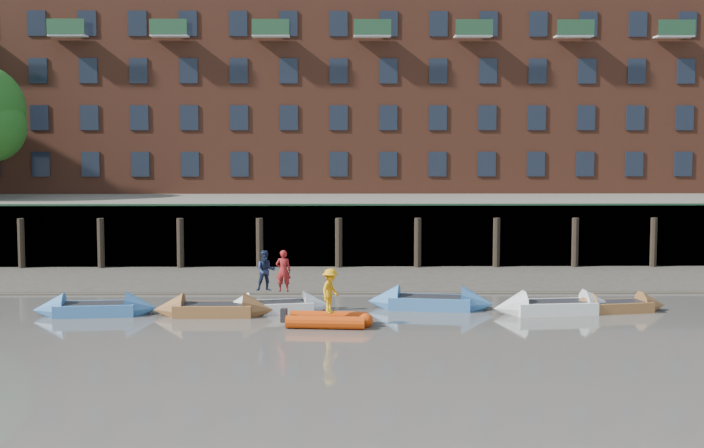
{
  "coord_description": "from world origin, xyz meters",
  "views": [
    {
      "loc": [
        -2.0,
        -27.45,
        6.85
      ],
      "look_at": [
        -1.46,
        12.0,
        3.2
      ],
      "focal_mm": 50.0,
      "sensor_mm": 36.0,
      "label": 1
    }
  ],
  "objects_px": {
    "person_rower_a": "(283,271)",
    "rowboat_5": "(554,307)",
    "rowboat_2": "(214,310)",
    "person_rower_b": "(266,271)",
    "rowboat_4": "(430,302)",
    "rib_tender": "(330,320)",
    "rowboat_1": "(95,309)",
    "rowboat_3": "(277,307)",
    "rowboat_6": "(616,306)",
    "person_rib_crew": "(330,291)"
  },
  "relations": [
    {
      "from": "person_rower_a",
      "to": "rowboat_5",
      "type": "bearing_deg",
      "value": -179.89
    },
    {
      "from": "rowboat_2",
      "to": "person_rower_b",
      "type": "height_order",
      "value": "person_rower_b"
    },
    {
      "from": "rowboat_4",
      "to": "rowboat_5",
      "type": "xyz_separation_m",
      "value": [
        4.64,
        -1.06,
        -0.01
      ]
    },
    {
      "from": "rowboat_2",
      "to": "person_rower_b",
      "type": "xyz_separation_m",
      "value": [
        1.92,
        0.72,
        1.38
      ]
    },
    {
      "from": "rowboat_5",
      "to": "rowboat_4",
      "type": "bearing_deg",
      "value": 160.7
    },
    {
      "from": "rib_tender",
      "to": "rowboat_1",
      "type": "bearing_deg",
      "value": 171.9
    },
    {
      "from": "rowboat_1",
      "to": "rowboat_5",
      "type": "bearing_deg",
      "value": -5.11
    },
    {
      "from": "rowboat_3",
      "to": "person_rower_a",
      "type": "distance_m",
      "value": 1.43
    },
    {
      "from": "rowboat_6",
      "to": "rowboat_1",
      "type": "bearing_deg",
      "value": 170.66
    },
    {
      "from": "rowboat_1",
      "to": "rowboat_6",
      "type": "distance_m",
      "value": 19.91
    },
    {
      "from": "rowboat_1",
      "to": "rowboat_3",
      "type": "relative_size",
      "value": 1.08
    },
    {
      "from": "rib_tender",
      "to": "person_rib_crew",
      "type": "relative_size",
      "value": 1.95
    },
    {
      "from": "rowboat_1",
      "to": "rowboat_3",
      "type": "xyz_separation_m",
      "value": [
        6.82,
        0.43,
        -0.02
      ]
    },
    {
      "from": "rowboat_6",
      "to": "person_rower_a",
      "type": "bearing_deg",
      "value": 169.49
    },
    {
      "from": "rowboat_3",
      "to": "person_rower_b",
      "type": "bearing_deg",
      "value": 154.5
    },
    {
      "from": "rowboat_5",
      "to": "person_rib_crew",
      "type": "relative_size",
      "value": 3.06
    },
    {
      "from": "person_rower_b",
      "to": "rowboat_5",
      "type": "bearing_deg",
      "value": -11.08
    },
    {
      "from": "rib_tender",
      "to": "person_rower_b",
      "type": "relative_size",
      "value": 1.99
    },
    {
      "from": "rowboat_1",
      "to": "person_rower_a",
      "type": "bearing_deg",
      "value": -2.19
    },
    {
      "from": "person_rower_b",
      "to": "rowboat_2",
      "type": "bearing_deg",
      "value": -168.25
    },
    {
      "from": "rowboat_5",
      "to": "rowboat_6",
      "type": "xyz_separation_m",
      "value": [
        2.47,
        0.3,
        -0.03
      ]
    },
    {
      "from": "rowboat_5",
      "to": "rowboat_6",
      "type": "bearing_deg",
      "value": 0.44
    },
    {
      "from": "rowboat_2",
      "to": "rowboat_3",
      "type": "xyz_separation_m",
      "value": [
        2.33,
        0.61,
        -0.02
      ]
    },
    {
      "from": "rowboat_1",
      "to": "rowboat_4",
      "type": "relative_size",
      "value": 0.93
    },
    {
      "from": "rowboat_2",
      "to": "person_rower_b",
      "type": "bearing_deg",
      "value": 20.96
    },
    {
      "from": "rowboat_6",
      "to": "rib_tender",
      "type": "xyz_separation_m",
      "value": [
        -11.0,
        -2.68,
        0.02
      ]
    },
    {
      "from": "rowboat_4",
      "to": "person_rib_crew",
      "type": "bearing_deg",
      "value": -128.55
    },
    {
      "from": "rowboat_1",
      "to": "rib_tender",
      "type": "height_order",
      "value": "rowboat_1"
    },
    {
      "from": "rowboat_2",
      "to": "rowboat_6",
      "type": "relative_size",
      "value": 1.08
    },
    {
      "from": "rowboat_6",
      "to": "person_rib_crew",
      "type": "bearing_deg",
      "value": -176.46
    },
    {
      "from": "rowboat_1",
      "to": "rib_tender",
      "type": "relative_size",
      "value": 1.51
    },
    {
      "from": "rowboat_3",
      "to": "person_rib_crew",
      "type": "distance_m",
      "value": 3.64
    },
    {
      "from": "person_rower_b",
      "to": "rib_tender",
      "type": "bearing_deg",
      "value": -57.13
    },
    {
      "from": "rowboat_2",
      "to": "rowboat_6",
      "type": "height_order",
      "value": "rowboat_2"
    },
    {
      "from": "rib_tender",
      "to": "rowboat_2",
      "type": "bearing_deg",
      "value": 160.88
    },
    {
      "from": "rowboat_4",
      "to": "person_rib_crew",
      "type": "distance_m",
      "value": 5.34
    },
    {
      "from": "person_rower_a",
      "to": "person_rower_b",
      "type": "bearing_deg",
      "value": -9.64
    },
    {
      "from": "rowboat_1",
      "to": "person_rower_a",
      "type": "height_order",
      "value": "person_rower_a"
    },
    {
      "from": "person_rib_crew",
      "to": "person_rower_a",
      "type": "bearing_deg",
      "value": 58.06
    },
    {
      "from": "rowboat_1",
      "to": "rowboat_2",
      "type": "bearing_deg",
      "value": -7.73
    },
    {
      "from": "rowboat_2",
      "to": "rowboat_4",
      "type": "distance_m",
      "value": 8.42
    },
    {
      "from": "rowboat_5",
      "to": "rowboat_3",
      "type": "bearing_deg",
      "value": 171.84
    },
    {
      "from": "rowboat_3",
      "to": "rowboat_5",
      "type": "height_order",
      "value": "rowboat_5"
    },
    {
      "from": "rowboat_3",
      "to": "rib_tender",
      "type": "bearing_deg",
      "value": -62.09
    },
    {
      "from": "rowboat_4",
      "to": "rowboat_6",
      "type": "xyz_separation_m",
      "value": [
        7.11,
        -0.76,
        -0.04
      ]
    },
    {
      "from": "rowboat_5",
      "to": "person_rower_b",
      "type": "height_order",
      "value": "person_rower_b"
    },
    {
      "from": "rowboat_2",
      "to": "person_rower_b",
      "type": "distance_m",
      "value": 2.47
    },
    {
      "from": "person_rower_a",
      "to": "person_rower_b",
      "type": "distance_m",
      "value": 0.7
    },
    {
      "from": "rowboat_3",
      "to": "person_rower_a",
      "type": "bearing_deg",
      "value": -14.58
    },
    {
      "from": "person_rower_b",
      "to": "person_rower_a",
      "type": "bearing_deg",
      "value": -20.22
    }
  ]
}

